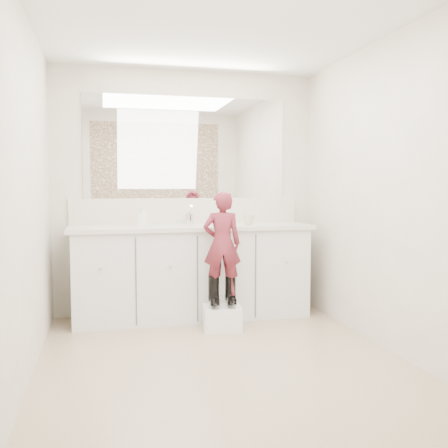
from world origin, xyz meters
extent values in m
plane|color=#866C58|center=(0.00, 0.00, 0.00)|extent=(3.00, 3.00, 0.00)
plane|color=white|center=(0.00, 0.00, 2.40)|extent=(3.00, 3.00, 0.00)
plane|color=beige|center=(0.00, 1.50, 1.20)|extent=(2.60, 0.00, 2.60)
plane|color=beige|center=(0.00, -1.50, 1.20)|extent=(2.60, 0.00, 2.60)
plane|color=beige|center=(-1.30, 0.00, 1.20)|extent=(0.00, 3.00, 3.00)
plane|color=beige|center=(1.30, 0.00, 1.20)|extent=(0.00, 3.00, 3.00)
cube|color=silver|center=(0.00, 1.23, 0.42)|extent=(2.20, 0.55, 0.85)
cube|color=beige|center=(0.00, 1.21, 0.87)|extent=(2.28, 0.58, 0.04)
cube|color=beige|center=(0.00, 1.49, 1.02)|extent=(2.28, 0.03, 0.25)
cube|color=white|center=(0.00, 1.49, 1.64)|extent=(2.00, 0.02, 1.00)
cube|color=#472819|center=(0.00, -1.49, 1.65)|extent=(2.00, 0.01, 1.20)
cylinder|color=silver|center=(0.00, 1.38, 0.94)|extent=(0.08, 0.08, 0.10)
imported|color=beige|center=(0.54, 1.15, 0.94)|extent=(0.14, 0.14, 0.10)
imported|color=white|center=(-0.46, 1.23, 0.98)|extent=(0.09, 0.09, 0.19)
cube|color=white|center=(0.18, 0.75, 0.10)|extent=(0.36, 0.31, 0.21)
imported|color=#AC354A|center=(0.18, 0.75, 0.76)|extent=(0.35, 0.25, 0.90)
cylinder|color=pink|center=(0.25, 0.75, 0.86)|extent=(0.14, 0.03, 0.06)
camera|label=1|loc=(-0.82, -3.44, 1.26)|focal=40.00mm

